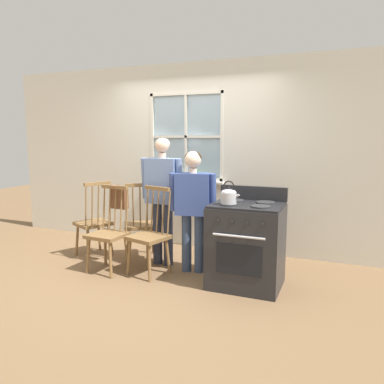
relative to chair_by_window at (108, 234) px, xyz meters
The scene contains 12 objects.
ground_plane 0.75m from the chair_by_window, ahead, with size 16.00×16.00×0.00m, color brown.
wall_back 1.74m from the chair_by_window, 66.79° to the left, with size 6.40×0.16×2.70m.
chair_by_window is the anchor object (origin of this frame).
chair_near_wall 0.57m from the chair_by_window, 77.17° to the left, with size 0.57×0.56×1.05m.
chair_center_cluster 0.67m from the chair_by_window, 141.63° to the left, with size 0.54×0.55×1.05m.
chair_near_stove 0.53m from the chair_by_window, 11.08° to the left, with size 0.51×0.50×1.05m.
person_elderly_left 0.86m from the chair_by_window, 41.96° to the left, with size 0.56×0.21×1.63m.
person_teen_center 1.12m from the chair_by_window, 20.55° to the left, with size 0.58×0.28×1.48m.
stove 1.69m from the chair_by_window, ahead, with size 0.77×0.68×1.08m.
kettle 1.61m from the chair_by_window, ahead, with size 0.21×0.17×0.25m.
potted_plant 1.58m from the chair_by_window, 64.09° to the left, with size 0.14×0.14×0.26m.
handbag 0.48m from the chair_by_window, 85.54° to the left, with size 0.23×0.20×0.31m.
Camera 1 is at (2.04, -3.73, 1.65)m, focal length 35.00 mm.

